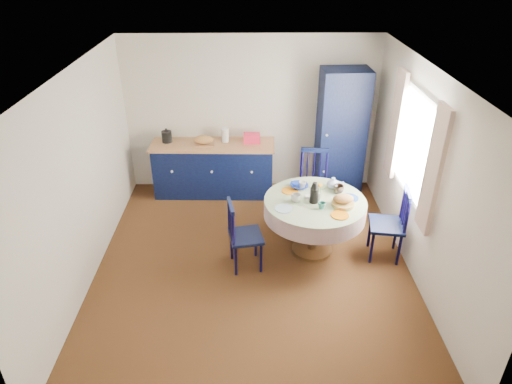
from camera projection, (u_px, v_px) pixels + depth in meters
floor at (253, 265)px, 5.93m from camera, size 4.50×4.50×0.00m
ceiling at (252, 73)px, 4.71m from camera, size 4.50×4.50×0.00m
wall_back at (251, 114)px, 7.28m from camera, size 4.00×0.02×2.50m
wall_left at (81, 181)px, 5.29m from camera, size 0.02×4.50×2.50m
wall_right at (423, 179)px, 5.35m from camera, size 0.02×4.50×2.50m
window at (415, 147)px, 5.48m from camera, size 0.10×1.74×1.45m
kitchen_counter at (214, 168)px, 7.41m from camera, size 1.97×0.67×1.11m
pantry_cabinet at (341, 135)px, 7.14m from camera, size 0.74×0.54×2.05m
dining_table at (315, 208)px, 5.88m from camera, size 1.31×1.31×1.07m
chair_left at (243, 235)px, 5.69m from camera, size 0.47×0.49×0.94m
chair_far at (313, 183)px, 6.80m from camera, size 0.51×0.49×1.02m
chair_right at (390, 223)px, 5.86m from camera, size 0.49×0.51×1.00m
mug_a at (296, 198)px, 5.76m from camera, size 0.13×0.13×0.10m
mug_b at (322, 206)px, 5.62m from camera, size 0.09×0.09×0.09m
mug_c at (339, 189)px, 5.96m from camera, size 0.14×0.14×0.11m
mug_d at (302, 185)px, 6.08m from camera, size 0.10×0.10×0.09m
cobalt_bowl at (299, 186)px, 6.08m from camera, size 0.24×0.24×0.06m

